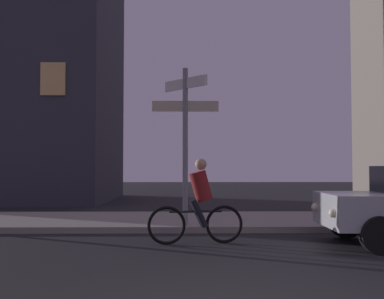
{
  "coord_description": "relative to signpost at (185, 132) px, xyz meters",
  "views": [
    {
      "loc": [
        -0.67,
        -4.42,
        1.44
      ],
      "look_at": [
        -0.53,
        5.66,
        1.85
      ],
      "focal_mm": 41.75,
      "sensor_mm": 36.0,
      "label": 1
    }
  ],
  "objects": [
    {
      "name": "sidewalk_kerb",
      "position": [
        0.68,
        1.41,
        -2.18
      ],
      "size": [
        40.0,
        3.44,
        0.14
      ],
      "primitive_type": "cube",
      "color": "gray",
      "rests_on": "ground_plane"
    },
    {
      "name": "building_left_block",
      "position": [
        -7.9,
        9.63,
        5.87
      ],
      "size": [
        9.3,
        7.26,
        16.25
      ],
      "color": "#383842",
      "rests_on": "ground_plane"
    },
    {
      "name": "signpost",
      "position": [
        0.0,
        0.0,
        0.0
      ],
      "size": [
        1.51,
        0.96,
        3.56
      ],
      "color": "gray",
      "rests_on": "sidewalk_kerb"
    },
    {
      "name": "cyclist",
      "position": [
        0.25,
        -1.65,
        -1.5
      ],
      "size": [
        1.81,
        0.38,
        1.61
      ],
      "color": "black",
      "rests_on": "ground_plane"
    }
  ]
}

